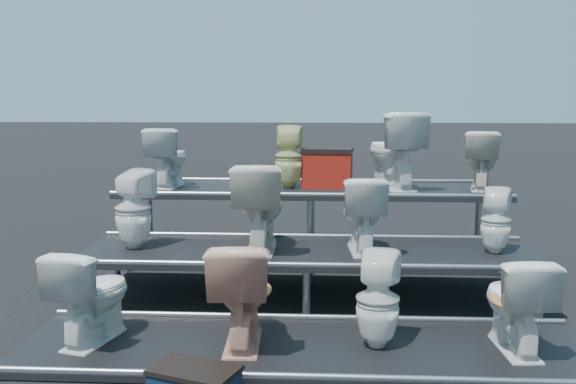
# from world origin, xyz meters

# --- Properties ---
(ground) EXTENTS (80.00, 80.00, 0.00)m
(ground) POSITION_xyz_m (0.00, 0.00, 0.00)
(ground) COLOR black
(ground) RESTS_ON ground
(tier_front) EXTENTS (4.20, 1.20, 0.06)m
(tier_front) POSITION_xyz_m (0.00, -1.30, 0.03)
(tier_front) COLOR black
(tier_front) RESTS_ON ground
(tier_mid) EXTENTS (4.20, 1.20, 0.46)m
(tier_mid) POSITION_xyz_m (0.00, 0.00, 0.23)
(tier_mid) COLOR black
(tier_mid) RESTS_ON ground
(tier_back) EXTENTS (4.20, 1.20, 0.86)m
(tier_back) POSITION_xyz_m (0.00, 1.30, 0.43)
(tier_back) COLOR black
(tier_back) RESTS_ON ground
(toilet_0) EXTENTS (0.57, 0.78, 0.72)m
(toilet_0) POSITION_xyz_m (-1.58, -1.30, 0.42)
(toilet_0) COLOR white
(toilet_0) RESTS_ON tier_front
(toilet_1) EXTENTS (0.47, 0.80, 0.79)m
(toilet_1) POSITION_xyz_m (-0.46, -1.30, 0.46)
(toilet_1) COLOR #E5A288
(toilet_1) RESTS_ON tier_front
(toilet_2) EXTENTS (0.38, 0.39, 0.71)m
(toilet_2) POSITION_xyz_m (0.54, -1.30, 0.42)
(toilet_2) COLOR white
(toilet_2) RESTS_ON tier_front
(toilet_3) EXTENTS (0.44, 0.72, 0.71)m
(toilet_3) POSITION_xyz_m (1.53, -1.30, 0.42)
(toilet_3) COLOR white
(toilet_3) RESTS_ON tier_front
(toilet_4) EXTENTS (0.43, 0.44, 0.75)m
(toilet_4) POSITION_xyz_m (-1.64, 0.00, 0.83)
(toilet_4) COLOR white
(toilet_4) RESTS_ON tier_mid
(toilet_5) EXTENTS (0.46, 0.81, 0.82)m
(toilet_5) POSITION_xyz_m (-0.45, 0.00, 0.87)
(toilet_5) COLOR beige
(toilet_5) RESTS_ON tier_mid
(toilet_6) EXTENTS (0.44, 0.72, 0.71)m
(toilet_6) POSITION_xyz_m (0.50, 0.00, 0.81)
(toilet_6) COLOR white
(toilet_6) RESTS_ON tier_mid
(toilet_7) EXTENTS (0.34, 0.34, 0.60)m
(toilet_7) POSITION_xyz_m (1.71, 0.00, 0.76)
(toilet_7) COLOR white
(toilet_7) RESTS_ON tier_mid
(toilet_8) EXTENTS (0.43, 0.69, 0.67)m
(toilet_8) POSITION_xyz_m (-1.62, 1.30, 1.20)
(toilet_8) COLOR white
(toilet_8) RESTS_ON tier_back
(toilet_9) EXTENTS (0.33, 0.33, 0.70)m
(toilet_9) POSITION_xyz_m (-0.25, 1.30, 1.21)
(toilet_9) COLOR #D9D289
(toilet_9) RESTS_ON tier_back
(toilet_10) EXTENTS (0.72, 0.94, 0.85)m
(toilet_10) POSITION_xyz_m (0.91, 1.30, 1.29)
(toilet_10) COLOR white
(toilet_10) RESTS_ON tier_back
(toilet_11) EXTENTS (0.50, 0.70, 0.65)m
(toilet_11) POSITION_xyz_m (1.87, 1.30, 1.19)
(toilet_11) COLOR beige
(toilet_11) RESTS_ON tier_back
(red_crate) EXTENTS (0.58, 0.49, 0.39)m
(red_crate) POSITION_xyz_m (0.18, 1.43, 1.06)
(red_crate) COLOR maroon
(red_crate) RESTS_ON tier_back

